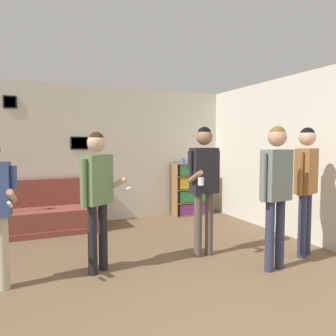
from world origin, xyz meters
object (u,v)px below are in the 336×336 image
object	(u,v)px
person_spectator_near_bookshelf	(276,181)
drinking_cup	(183,161)
couch	(46,215)
person_watcher_holding_cup	(204,176)
person_spectator_far_right	(306,177)
bookshelf	(191,189)
person_player_foreground_center	(97,186)

from	to	relation	value
person_spectator_near_bookshelf	drinking_cup	bearing A→B (deg)	84.28
couch	person_spectator_near_bookshelf	distance (m)	4.01
person_spectator_near_bookshelf	couch	bearing A→B (deg)	129.48
person_watcher_holding_cup	person_spectator_far_right	world-z (taller)	person_watcher_holding_cup
drinking_cup	person_spectator_far_right	bearing A→B (deg)	-82.09
bookshelf	person_watcher_holding_cup	size ratio (longest dim) A/B	0.64
couch	person_watcher_holding_cup	size ratio (longest dim) A/B	1.09
bookshelf	drinking_cup	world-z (taller)	drinking_cup
bookshelf	person_player_foreground_center	size ratio (longest dim) A/B	0.67
person_watcher_holding_cup	person_spectator_far_right	bearing A→B (deg)	-23.85
bookshelf	drinking_cup	xyz separation A→B (m)	(-0.20, -0.00, 0.63)
person_player_foreground_center	drinking_cup	bearing A→B (deg)	45.85
couch	drinking_cup	world-z (taller)	drinking_cup
bookshelf	person_player_foreground_center	xyz separation A→B (m)	(-2.55, -2.42, 0.49)
bookshelf	person_player_foreground_center	distance (m)	3.54
bookshelf	person_watcher_holding_cup	distance (m)	2.71
couch	bookshelf	bearing A→B (deg)	3.65
couch	drinking_cup	distance (m)	2.97
bookshelf	person_spectator_near_bookshelf	bearing A→B (deg)	-99.23
couch	person_player_foreground_center	world-z (taller)	person_player_foreground_center
person_spectator_near_bookshelf	drinking_cup	distance (m)	3.24
person_player_foreground_center	person_watcher_holding_cup	xyz separation A→B (m)	(1.47, -0.01, 0.07)
drinking_cup	person_watcher_holding_cup	bearing A→B (deg)	-109.82
couch	bookshelf	size ratio (longest dim) A/B	1.71
person_player_foreground_center	drinking_cup	xyz separation A→B (m)	(2.35, 2.42, 0.15)
couch	person_spectator_far_right	world-z (taller)	person_spectator_far_right
person_spectator_far_right	drinking_cup	size ratio (longest dim) A/B	15.76
person_watcher_holding_cup	person_spectator_far_right	distance (m)	1.41
person_watcher_holding_cup	person_spectator_near_bookshelf	xyz separation A→B (m)	(0.55, -0.80, -0.01)
bookshelf	person_spectator_far_right	size ratio (longest dim) A/B	0.64
person_watcher_holding_cup	person_spectator_near_bookshelf	bearing A→B (deg)	-55.61
person_player_foreground_center	person_watcher_holding_cup	bearing A→B (deg)	-0.27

